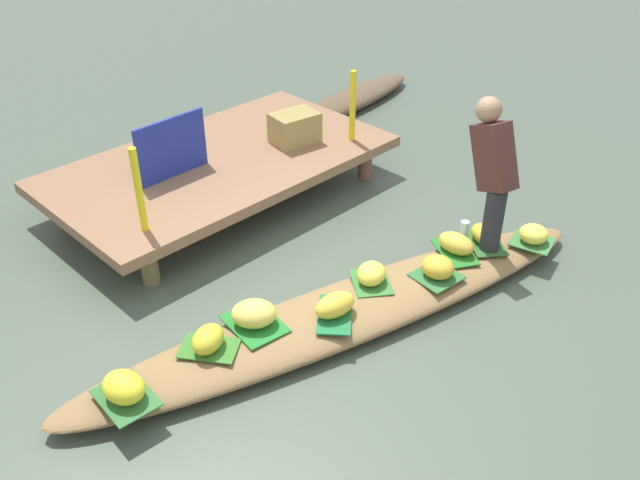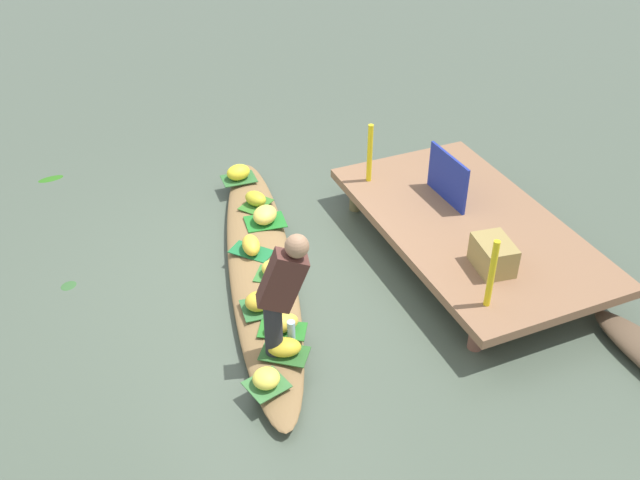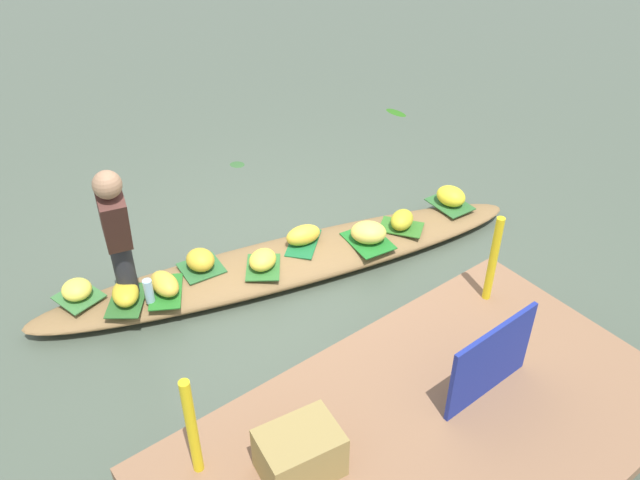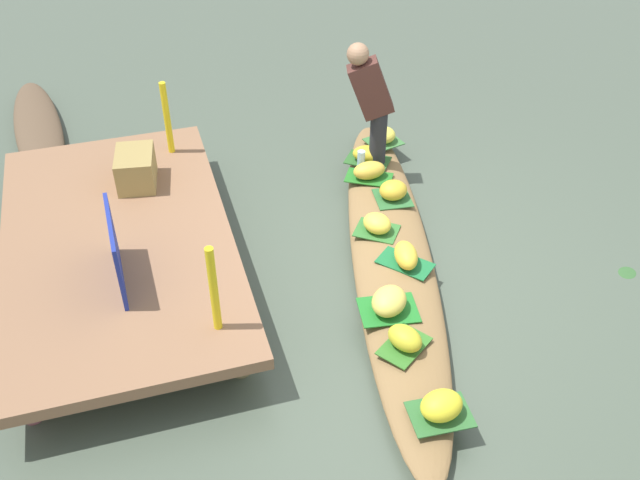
# 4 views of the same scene
# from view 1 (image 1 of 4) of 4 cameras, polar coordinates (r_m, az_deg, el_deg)

# --- Properties ---
(canal_water) EXTENTS (40.00, 40.00, 0.00)m
(canal_water) POSITION_cam_1_polar(r_m,az_deg,el_deg) (5.09, 2.36, -6.88)
(canal_water) COLOR #495647
(canal_water) RESTS_ON ground
(dock_platform) EXTENTS (3.20, 1.80, 0.41)m
(dock_platform) POSITION_cam_1_polar(r_m,az_deg,el_deg) (6.56, -8.44, 6.39)
(dock_platform) COLOR #8A6246
(dock_platform) RESTS_ON ground
(vendor_boat) EXTENTS (4.42, 1.73, 0.19)m
(vendor_boat) POSITION_cam_1_polar(r_m,az_deg,el_deg) (5.03, 2.39, -6.04)
(vendor_boat) COLOR olive
(vendor_boat) RESTS_ON ground
(moored_boat) EXTENTS (2.36, 0.69, 0.19)m
(moored_boat) POSITION_cam_1_polar(r_m,az_deg,el_deg) (8.69, 2.57, 11.69)
(moored_boat) COLOR brown
(moored_boat) RESTS_ON ground
(leaf_mat_0) EXTENTS (0.43, 0.46, 0.01)m
(leaf_mat_0) POSITION_cam_1_polar(r_m,az_deg,el_deg) (4.63, -9.32, -8.98)
(leaf_mat_0) COLOR #347227
(leaf_mat_0) RESTS_ON vendor_boat
(banana_bunch_0) EXTENTS (0.33, 0.30, 0.16)m
(banana_bunch_0) POSITION_cam_1_polar(r_m,az_deg,el_deg) (4.58, -9.41, -8.23)
(banana_bunch_0) COLOR gold
(banana_bunch_0) RESTS_ON vendor_boat
(leaf_mat_1) EXTENTS (0.49, 0.47, 0.01)m
(leaf_mat_1) POSITION_cam_1_polar(r_m,az_deg,el_deg) (4.84, 1.25, -6.28)
(leaf_mat_1) COLOR #1C6C37
(leaf_mat_1) RESTS_ON vendor_boat
(banana_bunch_1) EXTENTS (0.34, 0.23, 0.17)m
(banana_bunch_1) POSITION_cam_1_polar(r_m,az_deg,el_deg) (4.79, 1.27, -5.50)
(banana_bunch_1) COLOR yellow
(banana_bunch_1) RESTS_ON vendor_boat
(leaf_mat_2) EXTENTS (0.36, 0.35, 0.01)m
(leaf_mat_2) POSITION_cam_1_polar(r_m,az_deg,el_deg) (5.28, 9.80, -3.01)
(leaf_mat_2) COLOR #2E6833
(leaf_mat_2) RESTS_ON vendor_boat
(banana_bunch_2) EXTENTS (0.24, 0.27, 0.17)m
(banana_bunch_2) POSITION_cam_1_polar(r_m,az_deg,el_deg) (5.23, 9.88, -2.25)
(banana_bunch_2) COLOR gold
(banana_bunch_2) RESTS_ON vendor_boat
(leaf_mat_3) EXTENTS (0.44, 0.45, 0.01)m
(leaf_mat_3) POSITION_cam_1_polar(r_m,az_deg,el_deg) (5.16, 4.31, -3.54)
(leaf_mat_3) COLOR #327130
(leaf_mat_3) RESTS_ON vendor_boat
(banana_bunch_3) EXTENTS (0.33, 0.31, 0.16)m
(banana_bunch_3) POSITION_cam_1_polar(r_m,az_deg,el_deg) (5.11, 4.35, -2.83)
(banana_bunch_3) COLOR yellow
(banana_bunch_3) RESTS_ON vendor_boat
(leaf_mat_4) EXTENTS (0.37, 0.39, 0.01)m
(leaf_mat_4) POSITION_cam_1_polar(r_m,az_deg,el_deg) (5.87, 17.43, -0.13)
(leaf_mat_4) COLOR #3B763B
(leaf_mat_4) RESTS_ON vendor_boat
(banana_bunch_4) EXTENTS (0.31, 0.31, 0.15)m
(banana_bunch_4) POSITION_cam_1_polar(r_m,az_deg,el_deg) (5.83, 17.55, 0.49)
(banana_bunch_4) COLOR #F9E54F
(banana_bunch_4) RESTS_ON vendor_boat
(leaf_mat_5) EXTENTS (0.32, 0.42, 0.01)m
(leaf_mat_5) POSITION_cam_1_polar(r_m,az_deg,el_deg) (4.41, -16.02, -12.64)
(leaf_mat_5) COLOR #2F6730
(leaf_mat_5) RESTS_ON vendor_boat
(banana_bunch_5) EXTENTS (0.27, 0.32, 0.18)m
(banana_bunch_5) POSITION_cam_1_polar(r_m,az_deg,el_deg) (4.35, -16.21, -11.81)
(banana_bunch_5) COLOR yellow
(banana_bunch_5) RESTS_ON vendor_boat
(leaf_mat_6) EXTENTS (0.43, 0.50, 0.01)m
(leaf_mat_6) POSITION_cam_1_polar(r_m,az_deg,el_deg) (5.58, 11.30, -0.98)
(leaf_mat_6) COLOR #257124
(leaf_mat_6) RESTS_ON vendor_boat
(banana_bunch_6) EXTENTS (0.20, 0.31, 0.17)m
(banana_bunch_6) POSITION_cam_1_polar(r_m,az_deg,el_deg) (5.54, 11.39, -0.28)
(banana_bunch_6) COLOR gold
(banana_bunch_6) RESTS_ON vendor_boat
(leaf_mat_7) EXTENTS (0.38, 0.48, 0.01)m
(leaf_mat_7) POSITION_cam_1_polar(r_m,az_deg,el_deg) (4.78, -5.52, -7.03)
(leaf_mat_7) COLOR #207427
(leaf_mat_7) RESTS_ON vendor_boat
(banana_bunch_7) EXTENTS (0.40, 0.40, 0.19)m
(banana_bunch_7) POSITION_cam_1_polar(r_m,az_deg,el_deg) (4.72, -5.58, -6.18)
(banana_bunch_7) COLOR #EAD256
(banana_bunch_7) RESTS_ON vendor_boat
(leaf_mat_8) EXTENTS (0.46, 0.49, 0.01)m
(leaf_mat_8) POSITION_cam_1_polar(r_m,az_deg,el_deg) (5.76, 13.70, -0.19)
(leaf_mat_8) COLOR #2B6028
(leaf_mat_8) RESTS_ON vendor_boat
(banana_bunch_8) EXTENTS (0.30, 0.35, 0.15)m
(banana_bunch_8) POSITION_cam_1_polar(r_m,az_deg,el_deg) (5.72, 13.80, 0.43)
(banana_bunch_8) COLOR gold
(banana_bunch_8) RESTS_ON vendor_boat
(vendor_person) EXTENTS (0.28, 0.48, 1.23)m
(vendor_person) POSITION_cam_1_polar(r_m,az_deg,el_deg) (5.40, 14.37, 5.88)
(vendor_person) COLOR #28282D
(vendor_person) RESTS_ON vendor_boat
(water_bottle) EXTENTS (0.07, 0.07, 0.21)m
(water_bottle) POSITION_cam_1_polar(r_m,az_deg,el_deg) (5.65, 12.01, 0.59)
(water_bottle) COLOR #A6C9E5
(water_bottle) RESTS_ON vendor_boat
(market_banner) EXTENTS (0.72, 0.04, 0.55)m
(market_banner) POSITION_cam_1_polar(r_m,az_deg,el_deg) (6.17, -12.38, 7.59)
(market_banner) COLOR navy
(market_banner) RESTS_ON dock_platform
(railing_post_west) EXTENTS (0.06, 0.06, 0.71)m
(railing_post_west) POSITION_cam_1_polar(r_m,az_deg,el_deg) (5.35, -15.02, 4.07)
(railing_post_west) COLOR yellow
(railing_post_west) RESTS_ON dock_platform
(railing_post_east) EXTENTS (0.06, 0.06, 0.71)m
(railing_post_east) POSITION_cam_1_polar(r_m,az_deg,el_deg) (6.71, 2.76, 11.20)
(railing_post_east) COLOR yellow
(railing_post_east) RESTS_ON dock_platform
(produce_crate) EXTENTS (0.48, 0.38, 0.30)m
(produce_crate) POSITION_cam_1_polar(r_m,az_deg,el_deg) (6.73, -2.14, 9.41)
(produce_crate) COLOR olive
(produce_crate) RESTS_ON dock_platform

